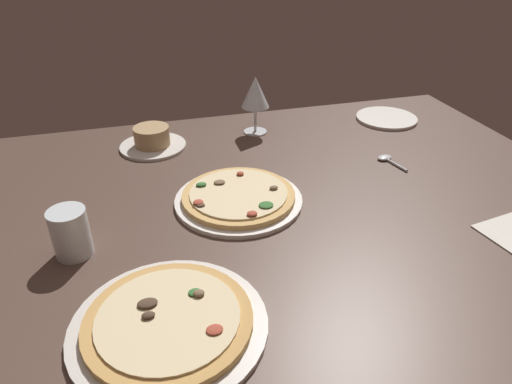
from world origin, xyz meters
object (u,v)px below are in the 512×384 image
at_px(spoon, 387,159).
at_px(pizza_main, 238,197).
at_px(wine_glass_far, 255,94).
at_px(water_glass, 71,236).
at_px(pizza_side, 169,323).
at_px(ramekin_on_saucer, 152,140).
at_px(side_plate, 386,118).

bearing_deg(spoon, pizza_main, -167.70).
distance_m(wine_glass_far, water_glass, 0.66).
height_order(pizza_side, spoon, pizza_side).
height_order(pizza_side, ramekin_on_saucer, ramekin_on_saucer).
bearing_deg(spoon, wine_glass_far, 135.71).
xyz_separation_m(pizza_main, water_glass, (-0.34, -0.09, 0.03)).
bearing_deg(water_glass, side_plate, 26.12).
bearing_deg(wine_glass_far, spoon, -44.29).
relative_size(pizza_main, water_glass, 2.98).
distance_m(pizza_main, pizza_side, 0.38).
distance_m(water_glass, side_plate, 1.00).
bearing_deg(pizza_main, wine_glass_far, 68.80).
bearing_deg(pizza_main, spoon, 12.30).
distance_m(pizza_main, side_plate, 0.66).
xyz_separation_m(water_glass, side_plate, (0.90, 0.44, -0.04)).
bearing_deg(pizza_side, pizza_main, 59.77).
xyz_separation_m(pizza_main, ramekin_on_saucer, (-0.16, 0.34, 0.01)).
relative_size(pizza_side, ramekin_on_saucer, 1.70).
xyz_separation_m(pizza_side, spoon, (0.61, 0.42, -0.01)).
relative_size(pizza_main, pizza_side, 0.93).
distance_m(wine_glass_far, spoon, 0.40).
distance_m(ramekin_on_saucer, wine_glass_far, 0.31).
height_order(wine_glass_far, side_plate, wine_glass_far).
height_order(pizza_side, wine_glass_far, wine_glass_far).
bearing_deg(water_glass, ramekin_on_saucer, 67.22).
relative_size(wine_glass_far, water_glass, 1.76).
distance_m(wine_glass_far, side_plate, 0.43).
relative_size(water_glass, side_plate, 0.51).
bearing_deg(pizza_main, ramekin_on_saucer, 114.82).
bearing_deg(ramekin_on_saucer, pizza_side, -92.88).
relative_size(pizza_main, wine_glass_far, 1.70).
height_order(pizza_side, water_glass, water_glass).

